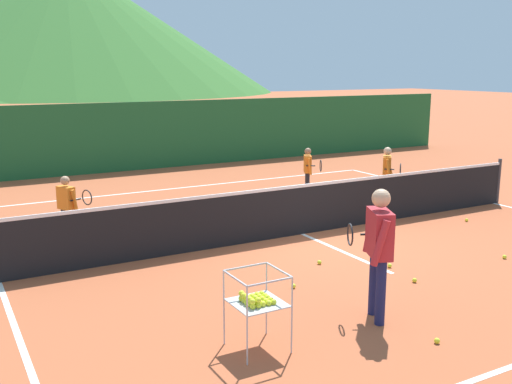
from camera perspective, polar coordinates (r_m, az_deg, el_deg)
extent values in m
plane|color=#B25633|center=(11.36, 4.49, -4.07)|extent=(120.00, 120.00, 0.00)
cube|color=white|center=(15.90, -6.06, 0.53)|extent=(10.77, 0.08, 0.01)
cube|color=white|center=(14.94, 21.97, -1.01)|extent=(0.08, 10.65, 0.01)
cube|color=white|center=(11.36, 4.49, -4.06)|extent=(0.08, 5.08, 0.01)
cylinder|color=#333338|center=(14.93, 22.39, 0.99)|extent=(0.08, 0.08, 1.05)
cube|color=black|center=(11.24, 4.53, -1.82)|extent=(10.90, 0.02, 0.92)
cube|color=white|center=(11.14, 4.57, 0.60)|extent=(10.90, 0.03, 0.06)
cylinder|color=#191E4C|center=(7.50, 11.96, -9.49)|extent=(0.12, 0.12, 0.83)
cylinder|color=#191E4C|center=(7.79, 11.32, -8.65)|extent=(0.12, 0.12, 0.83)
cube|color=#B2262D|center=(7.42, 11.86, -3.94)|extent=(0.42, 0.55, 0.59)
sphere|color=#DBAD84|center=(7.32, 12.01, -0.60)|extent=(0.23, 0.23, 0.23)
cylinder|color=#B2262D|center=(7.15, 11.92, -4.85)|extent=(0.24, 0.18, 0.57)
cylinder|color=#B2262D|center=(7.69, 10.97, -3.67)|extent=(0.19, 0.15, 0.57)
torus|color=#262628|center=(7.64, 9.08, -4.09)|extent=(0.14, 0.27, 0.29)
cylinder|color=black|center=(7.70, 10.86, -4.03)|extent=(0.21, 0.12, 0.03)
cylinder|color=black|center=(11.43, -18.05, -2.98)|extent=(0.09, 0.09, 0.60)
cylinder|color=black|center=(11.24, -17.38, -3.18)|extent=(0.09, 0.09, 0.60)
cube|color=orange|center=(11.22, -17.88, -0.55)|extent=(0.29, 0.40, 0.42)
sphere|color=tan|center=(11.16, -17.99, 1.06)|extent=(0.17, 0.17, 0.17)
cylinder|color=orange|center=(11.42, -18.25, -0.49)|extent=(0.18, 0.12, 0.41)
cylinder|color=orange|center=(11.07, -17.14, -0.81)|extent=(0.14, 0.11, 0.41)
torus|color=#262628|center=(11.22, -16.02, -0.51)|extent=(0.13, 0.28, 0.29)
cylinder|color=black|center=(11.08, -17.04, -0.72)|extent=(0.21, 0.11, 0.03)
cylinder|color=black|center=(14.80, 4.93, 0.86)|extent=(0.09, 0.09, 0.59)
cylinder|color=black|center=(14.58, 5.02, 0.69)|extent=(0.09, 0.09, 0.59)
cube|color=orange|center=(14.60, 5.01, 2.72)|extent=(0.31, 0.39, 0.42)
sphere|color=#996B4C|center=(14.55, 5.03, 3.95)|extent=(0.16, 0.16, 0.16)
cylinder|color=orange|center=(14.81, 5.12, 2.75)|extent=(0.17, 0.13, 0.41)
cylinder|color=orange|center=(14.41, 5.21, 2.48)|extent=(0.14, 0.11, 0.41)
torus|color=#262628|center=(14.43, 6.28, 2.54)|extent=(0.16, 0.27, 0.29)
cylinder|color=black|center=(14.41, 5.31, 2.54)|extent=(0.21, 0.13, 0.03)
cylinder|color=silver|center=(14.20, 12.44, 0.30)|extent=(0.10, 0.10, 0.66)
cylinder|color=silver|center=(13.95, 12.43, 0.09)|extent=(0.10, 0.10, 0.66)
cube|color=orange|center=(13.97, 12.54, 2.46)|extent=(0.40, 0.42, 0.46)
sphere|color=#DBAD84|center=(13.92, 12.60, 3.88)|extent=(0.18, 0.18, 0.18)
cylinder|color=orange|center=(14.20, 12.76, 2.48)|extent=(0.18, 0.17, 0.45)
cylinder|color=orange|center=(13.76, 12.67, 2.16)|extent=(0.15, 0.14, 0.46)
torus|color=#262628|center=(13.76, 13.78, 2.10)|extent=(0.21, 0.23, 0.29)
cylinder|color=black|center=(13.76, 12.76, 2.15)|extent=(0.18, 0.17, 0.03)
cylinder|color=#B7B7BC|center=(6.85, -3.12, -11.11)|extent=(0.02, 0.02, 0.89)
cylinder|color=#B7B7BC|center=(7.09, 1.02, -10.27)|extent=(0.02, 0.02, 0.89)
cylinder|color=#B7B7BC|center=(6.39, -0.86, -12.85)|extent=(0.02, 0.02, 0.89)
cylinder|color=#B7B7BC|center=(6.65, 3.49, -11.84)|extent=(0.02, 0.02, 0.89)
cube|color=#B7B7BC|center=(6.70, 0.13, -10.67)|extent=(0.56, 0.56, 0.01)
cube|color=#B7B7BC|center=(6.81, -1.03, -7.23)|extent=(0.56, 0.02, 0.02)
cube|color=#B7B7BC|center=(6.35, 1.38, -8.68)|extent=(0.56, 0.02, 0.02)
cube|color=#B7B7BC|center=(6.45, -2.06, -8.34)|extent=(0.02, 0.56, 0.02)
cube|color=#B7B7BC|center=(6.71, 2.24, -7.53)|extent=(0.02, 0.56, 0.02)
sphere|color=yellow|center=(6.52, -0.32, -11.00)|extent=(0.07, 0.07, 0.07)
sphere|color=yellow|center=(6.57, -0.59, -10.77)|extent=(0.07, 0.07, 0.07)
sphere|color=yellow|center=(6.63, -0.87, -10.62)|extent=(0.07, 0.07, 0.07)
sphere|color=yellow|center=(6.68, -1.10, -10.43)|extent=(0.07, 0.07, 0.07)
sphere|color=yellow|center=(6.73, -1.41, -10.24)|extent=(0.07, 0.07, 0.07)
sphere|color=yellow|center=(6.55, 0.23, -10.90)|extent=(0.07, 0.07, 0.07)
sphere|color=yellow|center=(6.60, -0.08, -10.68)|extent=(0.07, 0.07, 0.07)
sphere|color=yellow|center=(6.66, -0.40, -10.52)|extent=(0.07, 0.07, 0.07)
sphere|color=yellow|center=(6.71, -0.67, -10.34)|extent=(0.07, 0.07, 0.07)
sphere|color=yellow|center=(6.76, -0.94, -10.16)|extent=(0.07, 0.07, 0.07)
sphere|color=yellow|center=(6.58, 0.66, -10.77)|extent=(0.07, 0.07, 0.07)
sphere|color=yellow|center=(6.63, 0.39, -10.63)|extent=(0.07, 0.07, 0.07)
sphere|color=yellow|center=(6.68, 0.12, -10.38)|extent=(0.07, 0.07, 0.07)
sphere|color=yellow|center=(6.74, -0.14, -10.22)|extent=(0.07, 0.07, 0.07)
sphere|color=yellow|center=(6.79, -0.34, -10.03)|extent=(0.07, 0.07, 0.07)
sphere|color=yellow|center=(6.61, 1.23, -10.68)|extent=(0.07, 0.07, 0.07)
sphere|color=yellow|center=(6.66, 0.95, -10.48)|extent=(0.07, 0.07, 0.07)
sphere|color=yellow|center=(6.72, 0.62, -10.29)|extent=(0.07, 0.07, 0.07)
sphere|color=yellow|center=(6.76, 0.35, -10.09)|extent=(0.07, 0.07, 0.07)
sphere|color=yellow|center=(6.83, 0.10, -9.90)|extent=(0.07, 0.07, 0.07)
sphere|color=yellow|center=(6.64, 1.71, -10.58)|extent=(0.07, 0.07, 0.07)
sphere|color=yellow|center=(6.70, 1.41, -10.38)|extent=(0.07, 0.07, 0.07)
sphere|color=yellow|center=(6.75, 1.10, -10.17)|extent=(0.07, 0.07, 0.07)
sphere|color=yellow|center=(6.80, 0.87, -10.00)|extent=(0.07, 0.07, 0.07)
sphere|color=yellow|center=(6.85, 0.55, -9.80)|extent=(0.07, 0.07, 0.07)
sphere|color=yellow|center=(6.50, -0.34, -10.55)|extent=(0.07, 0.07, 0.07)
sphere|color=yellow|center=(6.55, -0.59, -10.35)|extent=(0.07, 0.07, 0.07)
sphere|color=yellow|center=(6.61, -0.83, -10.18)|extent=(0.07, 0.07, 0.07)
sphere|color=yellow|center=(6.66, -1.19, -9.98)|extent=(0.07, 0.07, 0.07)
sphere|color=yellow|center=(6.72, -1.40, -9.77)|extent=(0.07, 0.07, 0.07)
sphere|color=yellow|center=(6.53, 0.21, -10.42)|extent=(0.07, 0.07, 0.07)
sphere|color=yellow|center=(6.58, -0.06, -10.23)|extent=(0.07, 0.07, 0.07)
sphere|color=yellow|center=(6.63, -0.41, -10.06)|extent=(0.07, 0.07, 0.07)
sphere|color=yellow|center=(10.72, 22.89, -5.79)|extent=(0.07, 0.07, 0.07)
sphere|color=yellow|center=(8.64, 3.64, -9.05)|extent=(0.07, 0.07, 0.07)
sphere|color=yellow|center=(7.33, 17.09, -13.58)|extent=(0.07, 0.07, 0.07)
sphere|color=yellow|center=(12.98, 19.69, -2.56)|extent=(0.07, 0.07, 0.07)
sphere|color=yellow|center=(9.15, 15.08, -8.24)|extent=(0.07, 0.07, 0.07)
sphere|color=yellow|center=(9.70, 12.79, -6.95)|extent=(0.07, 0.07, 0.07)
sphere|color=yellow|center=(9.68, 6.15, -6.77)|extent=(0.07, 0.07, 0.07)
cube|color=#1E5B2D|center=(18.79, -10.10, 5.41)|extent=(23.68, 0.08, 2.10)
cone|color=#38702D|center=(82.46, -17.71, 15.05)|extent=(52.54, 52.54, 16.83)
cone|color=#38702D|center=(83.95, -19.45, 13.07)|extent=(55.04, 55.04, 11.56)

